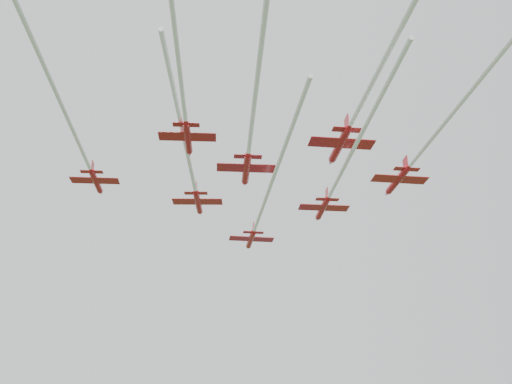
{
  "coord_description": "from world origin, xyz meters",
  "views": [
    {
      "loc": [
        -3.28,
        -95.86,
        16.6
      ],
      "look_at": [
        -4.16,
        -3.33,
        58.57
      ],
      "focal_mm": 40.0,
      "sensor_mm": 36.0,
      "label": 1
    }
  ],
  "objects_px": {
    "jet_row2_left": "(192,173)",
    "jet_row4_left": "(181,82)",
    "jet_row3_left": "(74,133)",
    "jet_lead": "(262,210)",
    "jet_row2_right": "(338,179)",
    "jet_row3_right": "(419,154)",
    "jet_row4_right": "(377,74)",
    "jet_row3_mid": "(251,129)"
  },
  "relations": [
    {
      "from": "jet_row3_right",
      "to": "jet_row4_right",
      "type": "relative_size",
      "value": 0.68
    },
    {
      "from": "jet_row2_left",
      "to": "jet_row4_right",
      "type": "bearing_deg",
      "value": -47.44
    },
    {
      "from": "jet_lead",
      "to": "jet_row2_right",
      "type": "relative_size",
      "value": 1.17
    },
    {
      "from": "jet_row2_left",
      "to": "jet_row2_right",
      "type": "distance_m",
      "value": 24.35
    },
    {
      "from": "jet_row3_mid",
      "to": "jet_row4_left",
      "type": "relative_size",
      "value": 1.02
    },
    {
      "from": "jet_lead",
      "to": "jet_row4_right",
      "type": "bearing_deg",
      "value": -77.67
    },
    {
      "from": "jet_row2_right",
      "to": "jet_row4_left",
      "type": "relative_size",
      "value": 0.97
    },
    {
      "from": "jet_row2_right",
      "to": "jet_row3_right",
      "type": "distance_m",
      "value": 13.51
    },
    {
      "from": "jet_row2_right",
      "to": "jet_row3_mid",
      "type": "bearing_deg",
      "value": -142.35
    },
    {
      "from": "jet_row3_right",
      "to": "jet_row4_right",
      "type": "height_order",
      "value": "jet_row4_right"
    },
    {
      "from": "jet_row2_left",
      "to": "jet_row3_mid",
      "type": "bearing_deg",
      "value": -54.2
    },
    {
      "from": "jet_row4_right",
      "to": "jet_row4_left",
      "type": "bearing_deg",
      "value": 171.29
    },
    {
      "from": "jet_row2_right",
      "to": "jet_row4_right",
      "type": "bearing_deg",
      "value": -92.57
    },
    {
      "from": "jet_row3_left",
      "to": "jet_row4_left",
      "type": "xyz_separation_m",
      "value": [
        16.8,
        -11.78,
        0.29
      ]
    },
    {
      "from": "jet_row4_left",
      "to": "jet_row3_mid",
      "type": "bearing_deg",
      "value": 53.49
    },
    {
      "from": "jet_row3_left",
      "to": "jet_row3_mid",
      "type": "height_order",
      "value": "jet_row3_mid"
    },
    {
      "from": "jet_row2_right",
      "to": "jet_row3_right",
      "type": "bearing_deg",
      "value": -32.09
    },
    {
      "from": "jet_row3_mid",
      "to": "jet_row4_left",
      "type": "height_order",
      "value": "jet_row3_mid"
    },
    {
      "from": "jet_row3_mid",
      "to": "jet_row3_right",
      "type": "relative_size",
      "value": 1.21
    },
    {
      "from": "jet_row4_right",
      "to": "jet_row3_left",
      "type": "bearing_deg",
      "value": 155.84
    },
    {
      "from": "jet_row3_mid",
      "to": "jet_row2_left",
      "type": "bearing_deg",
      "value": 122.32
    },
    {
      "from": "jet_row2_right",
      "to": "jet_row3_right",
      "type": "relative_size",
      "value": 1.15
    },
    {
      "from": "jet_lead",
      "to": "jet_row3_right",
      "type": "xyz_separation_m",
      "value": [
        24.64,
        -17.13,
        2.17
      ]
    },
    {
      "from": "jet_lead",
      "to": "jet_row4_left",
      "type": "bearing_deg",
      "value": -112.9
    },
    {
      "from": "jet_row2_left",
      "to": "jet_row4_left",
      "type": "distance_m",
      "value": 26.69
    },
    {
      "from": "jet_row2_right",
      "to": "jet_row4_right",
      "type": "height_order",
      "value": "jet_row4_right"
    },
    {
      "from": "jet_lead",
      "to": "jet_row2_right",
      "type": "xyz_separation_m",
      "value": [
        12.59,
        -11.19,
        0.73
      ]
    },
    {
      "from": "jet_lead",
      "to": "jet_row2_left",
      "type": "bearing_deg",
      "value": -144.92
    },
    {
      "from": "jet_row2_right",
      "to": "jet_row4_left",
      "type": "bearing_deg",
      "value": -136.42
    },
    {
      "from": "jet_row3_left",
      "to": "jet_row4_right",
      "type": "height_order",
      "value": "jet_row4_right"
    },
    {
      "from": "jet_row2_right",
      "to": "jet_row3_mid",
      "type": "xyz_separation_m",
      "value": [
        -14.1,
        -13.4,
        1.69
      ]
    },
    {
      "from": "jet_lead",
      "to": "jet_row2_left",
      "type": "relative_size",
      "value": 1.16
    },
    {
      "from": "jet_row2_right",
      "to": "jet_row4_right",
      "type": "xyz_separation_m",
      "value": [
        1.57,
        -26.96,
        1.36
      ]
    },
    {
      "from": "jet_row4_left",
      "to": "jet_row4_right",
      "type": "relative_size",
      "value": 0.81
    },
    {
      "from": "jet_row2_right",
      "to": "jet_row3_left",
      "type": "bearing_deg",
      "value": -165.53
    },
    {
      "from": "jet_row2_left",
      "to": "jet_row3_mid",
      "type": "distance_m",
      "value": 17.03
    },
    {
      "from": "jet_row3_left",
      "to": "jet_row3_right",
      "type": "relative_size",
      "value": 1.28
    },
    {
      "from": "jet_row2_left",
      "to": "jet_row4_left",
      "type": "height_order",
      "value": "jet_row2_left"
    },
    {
      "from": "jet_row2_left",
      "to": "jet_lead",
      "type": "bearing_deg",
      "value": 42.08
    },
    {
      "from": "jet_row4_left",
      "to": "jet_row3_right",
      "type": "bearing_deg",
      "value": 27.17
    },
    {
      "from": "jet_row4_left",
      "to": "jet_lead",
      "type": "bearing_deg",
      "value": 71.72
    },
    {
      "from": "jet_row3_mid",
      "to": "jet_row4_left",
      "type": "distance_m",
      "value": 15.54
    }
  ]
}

